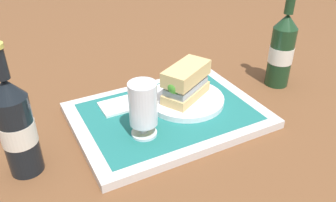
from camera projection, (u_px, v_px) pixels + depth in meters
ground_plane at (168, 119)px, 0.85m from camera, size 3.00×3.00×0.00m
tray at (168, 115)px, 0.85m from camera, size 0.44×0.32×0.02m
placemat at (168, 111)px, 0.84m from camera, size 0.38×0.27×0.00m
plate at (186, 99)px, 0.87m from camera, size 0.19×0.19×0.01m
sandwich at (185, 82)px, 0.84m from camera, size 0.14×0.12×0.08m
beer_glass at (143, 108)px, 0.73m from camera, size 0.06×0.06×0.12m
napkin_folded at (119, 105)px, 0.86m from camera, size 0.09×0.07×0.01m
beer_bottle at (17, 126)px, 0.64m from camera, size 0.07×0.07×0.27m
second_bottle at (282, 50)px, 0.95m from camera, size 0.07×0.07×0.27m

